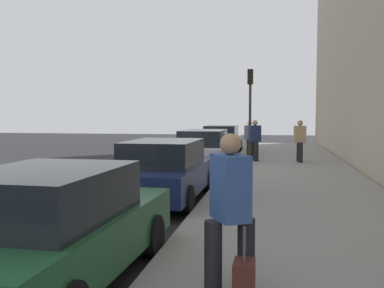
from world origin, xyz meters
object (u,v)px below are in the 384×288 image
(traffic_light_pole, at_px, (250,97))
(parked_car_navy, at_px, (165,171))
(parked_car_white, at_px, (222,140))
(pedestrian_blue_coat, at_px, (230,209))
(parked_car_green, at_px, (53,228))
(rolling_suitcase, at_px, (244,285))
(pedestrian_tan_coat, at_px, (300,140))
(pedestrian_navy_coat, at_px, (255,139))
(parked_car_silver, at_px, (204,149))
(pedestrian_grey_coat, at_px, (250,137))

(traffic_light_pole, bearing_deg, parked_car_navy, 171.68)
(parked_car_white, distance_m, pedestrian_blue_coat, 19.00)
(parked_car_green, height_order, rolling_suitcase, parked_car_green)
(parked_car_green, xyz_separation_m, pedestrian_tan_coat, (13.88, -3.79, 0.31))
(parked_car_navy, distance_m, pedestrian_navy_coat, 8.62)
(pedestrian_blue_coat, relative_size, traffic_light_pole, 0.44)
(pedestrian_tan_coat, bearing_deg, traffic_light_pole, 42.38)
(traffic_light_pole, bearing_deg, parked_car_silver, 157.77)
(pedestrian_navy_coat, distance_m, pedestrian_blue_coat, 14.20)
(parked_car_white, bearing_deg, parked_car_silver, -179.97)
(parked_car_navy, relative_size, pedestrian_navy_coat, 2.69)
(pedestrian_blue_coat, bearing_deg, parked_car_green, 85.58)
(parked_car_silver, bearing_deg, traffic_light_pole, -22.23)
(parked_car_silver, relative_size, pedestrian_tan_coat, 2.76)
(pedestrian_navy_coat, relative_size, pedestrian_tan_coat, 1.00)
(parked_car_white, distance_m, pedestrian_tan_coat, 6.13)
(parked_car_silver, distance_m, pedestrian_grey_coat, 4.49)
(parked_car_green, xyz_separation_m, parked_car_silver, (12.33, -0.02, 0.00))
(pedestrian_navy_coat, height_order, rolling_suitcase, pedestrian_navy_coat)
(pedestrian_navy_coat, distance_m, traffic_light_pole, 2.91)
(parked_car_silver, bearing_deg, parked_car_white, 0.03)
(parked_car_navy, height_order, parked_car_silver, same)
(pedestrian_grey_coat, bearing_deg, pedestrian_blue_coat, -177.91)
(parked_car_navy, relative_size, parked_car_white, 1.07)
(pedestrian_grey_coat, xyz_separation_m, traffic_light_pole, (-0.28, -0.03, 1.89))
(rolling_suitcase, bearing_deg, parked_car_white, 7.01)
(parked_car_navy, height_order, traffic_light_pole, traffic_light_pole)
(pedestrian_grey_coat, relative_size, pedestrian_blue_coat, 0.91)
(parked_car_navy, height_order, pedestrian_navy_coat, pedestrian_navy_coat)
(parked_car_green, height_order, parked_car_navy, same)
(pedestrian_grey_coat, distance_m, traffic_light_pole, 1.91)
(parked_car_white, relative_size, pedestrian_grey_coat, 2.64)
(pedestrian_blue_coat, relative_size, rolling_suitcase, 2.07)
(traffic_light_pole, bearing_deg, parked_car_white, 33.26)
(parked_car_navy, distance_m, rolling_suitcase, 6.58)
(pedestrian_grey_coat, bearing_deg, parked_car_silver, 159.44)
(parked_car_green, bearing_deg, pedestrian_tan_coat, -15.27)
(parked_car_navy, xyz_separation_m, parked_car_silver, (6.72, 0.04, 0.00))
(pedestrian_grey_coat, height_order, pedestrian_blue_coat, pedestrian_blue_coat)
(parked_car_silver, height_order, pedestrian_blue_coat, pedestrian_blue_coat)
(parked_car_navy, xyz_separation_m, pedestrian_blue_coat, (-5.78, -2.14, 0.35))
(parked_car_white, height_order, pedestrian_grey_coat, pedestrian_grey_coat)
(parked_car_white, xyz_separation_m, pedestrian_navy_coat, (-4.67, -1.92, 0.31))
(parked_car_navy, height_order, pedestrian_grey_coat, pedestrian_grey_coat)
(parked_car_green, relative_size, pedestrian_blue_coat, 2.46)
(parked_car_white, bearing_deg, pedestrian_navy_coat, -157.63)
(pedestrian_navy_coat, relative_size, traffic_light_pole, 0.42)
(pedestrian_navy_coat, bearing_deg, rolling_suitcase, -178.26)
(parked_car_green, distance_m, rolling_suitcase, 2.47)
(pedestrian_tan_coat, bearing_deg, parked_car_white, 38.03)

